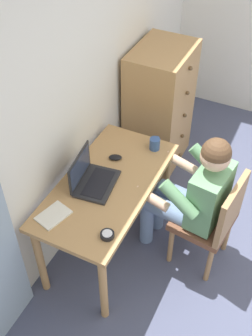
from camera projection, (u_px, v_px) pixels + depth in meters
name	position (u px, v px, depth m)	size (l,w,h in m)	color
wall_back	(70.00, 92.00, 2.83)	(4.80, 0.05, 2.50)	silver
desk	(108.00, 193.00, 3.00)	(1.22, 0.62, 0.73)	tan
dresser	(159.00, 108.00, 3.82)	(0.63, 0.50, 1.19)	tan
chair	(213.00, 219.00, 3.00)	(0.46, 0.45, 0.87)	brown
person_seated	(193.00, 192.00, 2.95)	(0.57, 0.61, 1.19)	#6B84AD
laptop	(91.00, 178.00, 2.88)	(0.37, 0.29, 0.24)	#232326
computer_mouse	(115.00, 157.00, 3.09)	(0.06, 0.10, 0.03)	black
desk_clock	(107.00, 235.00, 2.57)	(0.09, 0.09, 0.03)	black
notebook_pad	(53.00, 215.00, 2.70)	(0.21, 0.15, 0.01)	silver
coffee_mug	(155.00, 144.00, 3.16)	(0.12, 0.08, 0.09)	#33518C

